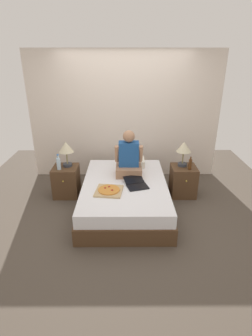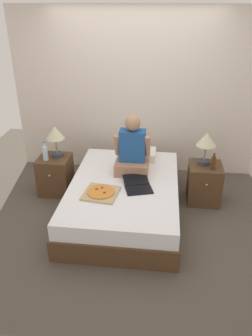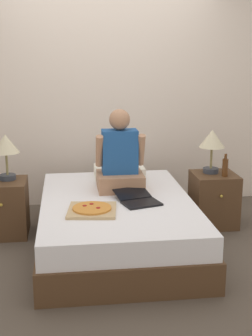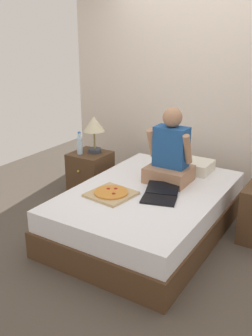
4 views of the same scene
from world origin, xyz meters
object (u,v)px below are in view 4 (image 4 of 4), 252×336
object	(u,v)px
nightstand_left	(91,174)
water_bottle	(80,145)
lamp_on_left_nightstand	(94,126)
bed	(148,211)
person_seated	(170,155)
laptop	(160,196)
pizza_box	(111,194)

from	to	relation	value
nightstand_left	water_bottle	xyz separation A→B (m)	(-0.08, -0.09, 0.39)
nightstand_left	lamp_on_left_nightstand	distance (m)	0.61
bed	person_seated	bearing A→B (deg)	78.11
lamp_on_left_nightstand	person_seated	distance (m)	1.11
nightstand_left	water_bottle	bearing A→B (deg)	-131.65
lamp_on_left_nightstand	nightstand_left	bearing A→B (deg)	-128.63
lamp_on_left_nightstand	water_bottle	size ratio (longest dim) A/B	1.63
person_seated	bed	bearing A→B (deg)	-101.89
nightstand_left	lamp_on_left_nightstand	xyz separation A→B (m)	(0.04, 0.05, 0.60)
person_seated	laptop	size ratio (longest dim) A/B	1.60
pizza_box	lamp_on_left_nightstand	bearing A→B (deg)	134.33
bed	nightstand_left	bearing A→B (deg)	157.74
lamp_on_left_nightstand	person_seated	world-z (taller)	person_seated
lamp_on_left_nightstand	pizza_box	distance (m)	1.18
bed	laptop	xyz separation A→B (m)	(0.18, -0.11, 0.26)
laptop	person_seated	bearing A→B (deg)	104.72
lamp_on_left_nightstand	water_bottle	distance (m)	0.28
bed	water_bottle	distance (m)	1.27
nightstand_left	person_seated	size ratio (longest dim) A/B	0.71
bed	lamp_on_left_nightstand	bearing A→B (deg)	154.62
nightstand_left	laptop	bearing A→B (deg)	-23.68
laptop	pizza_box	world-z (taller)	laptop
nightstand_left	pizza_box	distance (m)	1.13
nightstand_left	person_seated	world-z (taller)	person_seated
bed	water_bottle	bearing A→B (deg)	163.20
water_bottle	person_seated	size ratio (longest dim) A/B	0.35
bed	nightstand_left	xyz separation A→B (m)	(-1.06, 0.43, 0.05)
bed	laptop	size ratio (longest dim) A/B	4.19
nightstand_left	person_seated	distance (m)	1.23
lamp_on_left_nightstand	water_bottle	bearing A→B (deg)	-130.60
laptop	water_bottle	bearing A→B (deg)	161.00
bed	laptop	distance (m)	0.33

